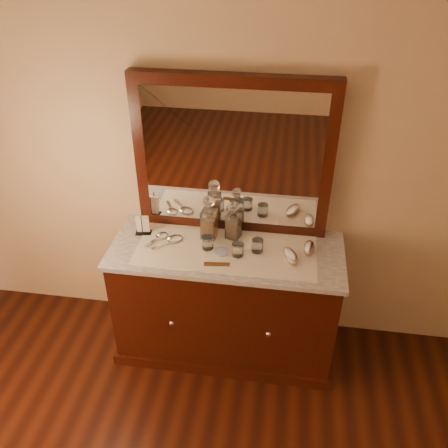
{
  "coord_description": "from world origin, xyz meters",
  "views": [
    {
      "loc": [
        0.33,
        -0.35,
        2.6
      ],
      "look_at": [
        0.0,
        1.85,
        1.1
      ],
      "focal_mm": 37.87,
      "sensor_mm": 36.0,
      "label": 1
    }
  ],
  "objects": [
    {
      "name": "dresser_cabinet",
      "position": [
        0.0,
        1.96,
        0.41
      ],
      "size": [
        1.4,
        0.55,
        0.82
      ],
      "primitive_type": "cube",
      "color": "black",
      "rests_on": "floor"
    },
    {
      "name": "dresser_plinth",
      "position": [
        0.0,
        1.96,
        0.04
      ],
      "size": [
        1.46,
        0.59,
        0.08
      ],
      "primitive_type": "cube",
      "color": "black",
      "rests_on": "floor"
    },
    {
      "name": "knob_left",
      "position": [
        -0.3,
        1.67,
        0.45
      ],
      "size": [
        0.04,
        0.04,
        0.04
      ],
      "primitive_type": "sphere",
      "color": "silver",
      "rests_on": "dresser_cabinet"
    },
    {
      "name": "knob_right",
      "position": [
        0.3,
        1.67,
        0.45
      ],
      "size": [
        0.04,
        0.04,
        0.04
      ],
      "primitive_type": "sphere",
      "color": "silver",
      "rests_on": "dresser_cabinet"
    },
    {
      "name": "marble_top",
      "position": [
        0.0,
        1.96,
        0.83
      ],
      "size": [
        1.44,
        0.59,
        0.03
      ],
      "primitive_type": "cube",
      "color": "silver",
      "rests_on": "dresser_cabinet"
    },
    {
      "name": "mirror_frame",
      "position": [
        0.0,
        2.2,
        1.35
      ],
      "size": [
        1.2,
        0.08,
        1.0
      ],
      "primitive_type": "cube",
      "color": "black",
      "rests_on": "marble_top"
    },
    {
      "name": "mirror_glass",
      "position": [
        0.0,
        2.17,
        1.35
      ],
      "size": [
        1.06,
        0.01,
        0.86
      ],
      "primitive_type": "cube",
      "color": "white",
      "rests_on": "marble_top"
    },
    {
      "name": "lace_runner",
      "position": [
        0.0,
        1.94,
        0.85
      ],
      "size": [
        1.1,
        0.45,
        0.0
      ],
      "primitive_type": "cube",
      "color": "white",
      "rests_on": "marble_top"
    },
    {
      "name": "pin_dish",
      "position": [
        -0.03,
        1.9,
        0.86
      ],
      "size": [
        0.12,
        0.12,
        0.02
      ],
      "primitive_type": "cylinder",
      "rotation": [
        0.0,
        0.0,
        -0.42
      ],
      "color": "white",
      "rests_on": "lace_runner"
    },
    {
      "name": "comb",
      "position": [
        -0.03,
        1.79,
        0.86
      ],
      "size": [
        0.15,
        0.04,
        0.01
      ],
      "primitive_type": "cube",
      "rotation": [
        0.0,
        0.0,
        0.11
      ],
      "color": "brown",
      "rests_on": "lace_runner"
    },
    {
      "name": "napkin_rack",
      "position": [
        -0.55,
        2.04,
        0.91
      ],
      "size": [
        0.11,
        0.07,
        0.15
      ],
      "color": "black",
      "rests_on": "marble_top"
    },
    {
      "name": "decanter_left",
      "position": [
        -0.12,
        2.06,
        0.97
      ],
      "size": [
        0.1,
        0.1,
        0.3
      ],
      "color": "#8A4F14",
      "rests_on": "lace_runner"
    },
    {
      "name": "decanter_right",
      "position": [
        0.03,
        2.08,
        0.96
      ],
      "size": [
        0.1,
        0.1,
        0.26
      ],
      "color": "#8A4F14",
      "rests_on": "lace_runner"
    },
    {
      "name": "brush_near",
      "position": [
        0.39,
        1.9,
        0.88
      ],
      "size": [
        0.13,
        0.18,
        0.04
      ],
      "color": "#A08362",
      "rests_on": "lace_runner"
    },
    {
      "name": "brush_far",
      "position": [
        0.5,
        2.0,
        0.87
      ],
      "size": [
        0.07,
        0.15,
        0.04
      ],
      "color": "#A08362",
      "rests_on": "lace_runner"
    },
    {
      "name": "hand_mirror_outer",
      "position": [
        -0.43,
        2.0,
        0.86
      ],
      "size": [
        0.13,
        0.19,
        0.02
      ],
      "color": "silver",
      "rests_on": "lace_runner"
    },
    {
      "name": "hand_mirror_inner",
      "position": [
        -0.35,
        1.98,
        0.86
      ],
      "size": [
        0.19,
        0.2,
        0.02
      ],
      "color": "silver",
      "rests_on": "lace_runner"
    },
    {
      "name": "tumblers",
      "position": [
        0.05,
        1.93,
        0.9
      ],
      "size": [
        0.38,
        0.13,
        0.08
      ],
      "color": "white",
      "rests_on": "lace_runner"
    }
  ]
}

